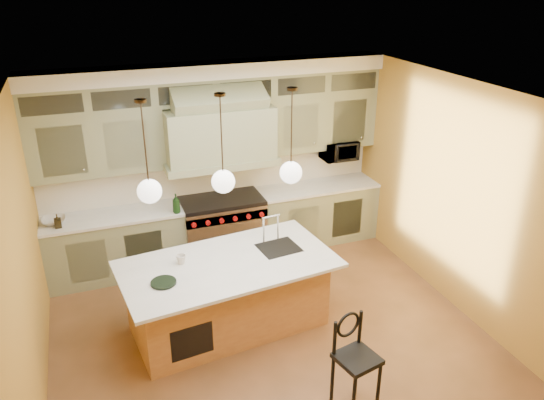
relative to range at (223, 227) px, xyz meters
name	(u,v)px	position (x,y,z in m)	size (l,w,h in m)	color
floor	(272,340)	(0.00, -2.14, -0.49)	(5.00, 5.00, 0.00)	brown
ceiling	(272,99)	(0.00, -2.14, 2.41)	(5.00, 5.00, 0.00)	white
wall_back	(214,159)	(0.00, 0.36, 0.96)	(5.00, 5.00, 0.00)	#B48531
wall_front	(399,390)	(0.00, -4.64, 0.96)	(5.00, 5.00, 0.00)	#B48531
wall_left	(21,274)	(-2.50, -2.14, 0.96)	(5.00, 5.00, 0.00)	#B48531
wall_right	(462,199)	(2.50, -2.14, 0.96)	(5.00, 5.00, 0.00)	#B48531
back_cabinetry	(218,166)	(0.00, 0.09, 0.94)	(5.00, 0.77, 2.90)	gray
range	(223,227)	(0.00, 0.00, 0.00)	(1.20, 0.74, 0.96)	silver
kitchen_island	(228,293)	(-0.39, -1.70, -0.01)	(2.61, 1.58, 1.35)	#A06238
counter_stool	(355,360)	(0.39, -3.41, 0.12)	(0.45, 0.45, 1.07)	black
microwave	(339,150)	(1.95, 0.11, 0.96)	(0.54, 0.37, 0.30)	black
oil_bottle_a	(176,204)	(-0.70, -0.22, 0.59)	(0.11, 0.11, 0.28)	black
oil_bottle_b	(58,221)	(-2.24, -0.14, 0.55)	(0.08, 0.09, 0.19)	black
fruit_bowl	(54,221)	(-2.30, 0.01, 0.49)	(0.32, 0.32, 0.08)	beige
cup	(181,259)	(-0.91, -1.57, 0.49)	(0.11, 0.11, 0.11)	silver
pendant_left	(149,189)	(-1.20, -1.69, 1.46)	(0.26, 0.26, 1.11)	#2D2319
pendant_center	(223,179)	(-0.40, -1.69, 1.46)	(0.26, 0.26, 1.11)	#2D2319
pendant_right	(291,170)	(0.40, -1.69, 1.46)	(0.26, 0.26, 1.11)	#2D2319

